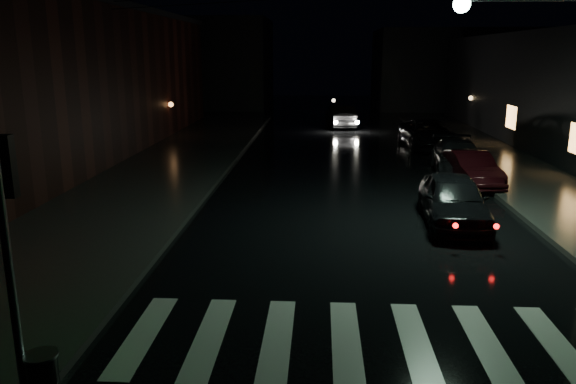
% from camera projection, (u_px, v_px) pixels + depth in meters
% --- Properties ---
extents(ground, '(120.00, 120.00, 0.00)m').
position_uv_depth(ground, '(204.00, 351.00, 9.43)').
color(ground, black).
rests_on(ground, ground).
extents(sidewalk_left, '(6.00, 44.00, 0.15)m').
position_uv_depth(sidewalk_left, '(153.00, 172.00, 23.26)').
color(sidewalk_left, '#282826').
rests_on(sidewalk_left, ground).
extents(sidewalk_right, '(4.00, 44.00, 0.15)m').
position_uv_depth(sidewalk_right, '(522.00, 177.00, 22.42)').
color(sidewalk_right, '#282826').
rests_on(sidewalk_right, ground).
extents(building_left, '(10.00, 36.00, 7.00)m').
position_uv_depth(building_left, '(6.00, 85.00, 24.77)').
color(building_left, black).
rests_on(building_left, ground).
extents(building_far_left, '(14.00, 10.00, 8.00)m').
position_uv_depth(building_far_left, '(194.00, 63.00, 52.65)').
color(building_far_left, black).
rests_on(building_far_left, ground).
extents(building_far_right, '(14.00, 10.00, 7.00)m').
position_uv_depth(building_far_right, '(453.00, 69.00, 51.43)').
color(building_far_right, black).
rests_on(building_far_right, ground).
extents(crosswalk, '(9.00, 3.00, 0.01)m').
position_uv_depth(crosswalk, '(381.00, 341.00, 9.74)').
color(crosswalk, beige).
rests_on(crosswalk, ground).
extents(signal_pole_corner, '(0.68, 0.61, 4.20)m').
position_uv_depth(signal_pole_corner, '(26.00, 300.00, 7.76)').
color(signal_pole_corner, slate).
rests_on(signal_pole_corner, ground).
extents(parked_car_a, '(2.00, 4.41, 1.47)m').
position_uv_depth(parked_car_a, '(454.00, 200.00, 16.29)').
color(parked_car_a, black).
rests_on(parked_car_a, ground).
extents(parked_car_b, '(1.71, 4.02, 1.29)m').
position_uv_depth(parked_car_b, '(471.00, 169.00, 21.19)').
color(parked_car_b, black).
rests_on(parked_car_b, ground).
extents(parked_car_c, '(2.37, 4.95, 1.39)m').
position_uv_depth(parked_car_c, '(458.00, 157.00, 23.17)').
color(parked_car_c, black).
rests_on(parked_car_c, ground).
extents(parked_car_d, '(2.69, 5.39, 1.47)m').
position_uv_depth(parked_car_d, '(428.00, 134.00, 29.65)').
color(parked_car_d, black).
rests_on(parked_car_d, ground).
extents(oncoming_car, '(2.07, 4.68, 1.49)m').
position_uv_depth(oncoming_car, '(341.00, 116.00, 37.99)').
color(oncoming_car, black).
rests_on(oncoming_car, ground).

